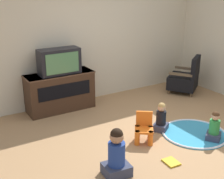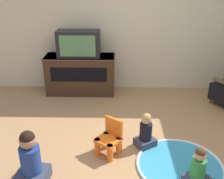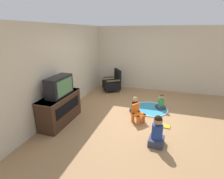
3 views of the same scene
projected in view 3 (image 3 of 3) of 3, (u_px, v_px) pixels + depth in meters
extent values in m
plane|color=#9E754C|center=(136.00, 115.00, 5.08)|extent=(30.00, 30.00, 0.00)
cube|color=beige|center=(64.00, 69.00, 5.13)|extent=(5.65, 0.12, 2.52)
cube|color=beige|center=(158.00, 59.00, 6.90)|extent=(0.12, 5.23, 2.52)
cube|color=#382316|center=(60.00, 109.00, 4.58)|extent=(1.33, 0.49, 0.77)
cube|color=#503626|center=(59.00, 96.00, 4.46)|extent=(1.36, 0.50, 0.02)
cube|color=black|center=(68.00, 107.00, 4.48)|extent=(1.07, 0.01, 0.28)
cube|color=black|center=(59.00, 86.00, 4.37)|extent=(0.80, 0.32, 0.50)
cube|color=#47754C|center=(65.00, 87.00, 4.32)|extent=(0.66, 0.02, 0.39)
cylinder|color=brown|center=(104.00, 88.00, 7.29)|extent=(0.04, 0.04, 0.10)
cylinder|color=brown|center=(107.00, 92.00, 6.80)|extent=(0.04, 0.04, 0.10)
cylinder|color=brown|center=(115.00, 87.00, 7.43)|extent=(0.04, 0.04, 0.10)
cylinder|color=brown|center=(120.00, 91.00, 6.94)|extent=(0.04, 0.04, 0.10)
cube|color=black|center=(111.00, 85.00, 7.05)|extent=(0.87, 0.87, 0.30)
cube|color=black|center=(118.00, 75.00, 7.00)|extent=(0.56, 0.42, 0.46)
cube|color=brown|center=(109.00, 77.00, 7.23)|extent=(0.35, 0.47, 0.05)
cube|color=brown|center=(113.00, 81.00, 6.71)|extent=(0.35, 0.47, 0.05)
cylinder|color=orange|center=(138.00, 120.00, 4.53)|extent=(0.08, 0.08, 0.24)
cylinder|color=orange|center=(144.00, 118.00, 4.65)|extent=(0.08, 0.08, 0.24)
cylinder|color=orange|center=(133.00, 118.00, 4.68)|extent=(0.08, 0.08, 0.24)
cylinder|color=orange|center=(139.00, 115.00, 4.80)|extent=(0.08, 0.08, 0.24)
cube|color=orange|center=(138.00, 114.00, 4.63)|extent=(0.40, 0.40, 0.04)
cube|color=orange|center=(135.00, 108.00, 4.68)|extent=(0.23, 0.19, 0.25)
cylinder|color=teal|center=(150.00, 109.00, 5.46)|extent=(1.12, 1.12, 0.01)
torus|color=silver|center=(150.00, 109.00, 5.46)|extent=(1.11, 1.11, 0.04)
cube|color=#33384C|center=(161.00, 107.00, 5.46)|extent=(0.34, 0.33, 0.11)
cylinder|color=#2D8C3F|center=(161.00, 102.00, 5.41)|extent=(0.17, 0.17, 0.24)
sphere|color=tan|center=(162.00, 96.00, 5.35)|extent=(0.14, 0.14, 0.14)
sphere|color=#472D19|center=(162.00, 96.00, 5.34)|extent=(0.13, 0.13, 0.13)
cube|color=#33384C|center=(156.00, 141.00, 3.75)|extent=(0.38, 0.34, 0.15)
cylinder|color=navy|center=(157.00, 131.00, 3.67)|extent=(0.23, 0.23, 0.33)
sphere|color=#9E7051|center=(158.00, 121.00, 3.59)|extent=(0.19, 0.19, 0.19)
sphere|color=black|center=(158.00, 119.00, 3.58)|extent=(0.17, 0.17, 0.17)
cube|color=#33384C|center=(135.00, 111.00, 5.20)|extent=(0.34, 0.33, 0.11)
cylinder|color=black|center=(135.00, 106.00, 5.14)|extent=(0.17, 0.17, 0.25)
sphere|color=tan|center=(135.00, 100.00, 5.08)|extent=(0.14, 0.14, 0.14)
sphere|color=tan|center=(135.00, 99.00, 5.07)|extent=(0.13, 0.13, 0.13)
cube|color=gold|center=(165.00, 126.00, 4.47)|extent=(0.20, 0.25, 0.02)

